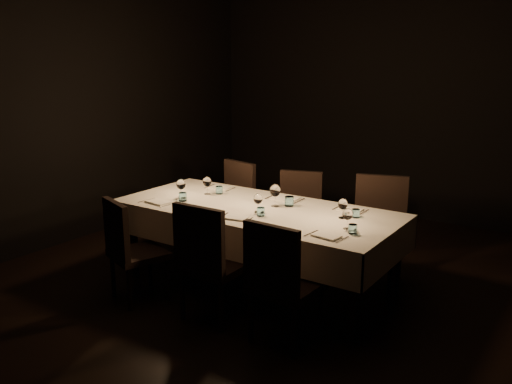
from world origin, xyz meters
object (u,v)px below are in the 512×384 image
Objects in this scene: chair_near_right at (280,278)px; chair_far_center at (299,212)px; chair_far_left at (232,202)px; chair_far_right at (379,226)px; dining_table at (256,215)px; chair_near_left at (129,245)px; chair_near_center at (209,257)px.

chair_near_right reaches higher than chair_far_center.
chair_far_left reaches higher than chair_far_center.
chair_far_left is 0.96× the size of chair_far_right.
chair_far_right is (1.66, 0.03, 0.02)m from chair_far_left.
dining_table is at bearing -105.02° from chair_far_center.
chair_near_right reaches higher than dining_table.
chair_near_left is 0.99× the size of chair_far_center.
chair_near_right is at bearing -46.26° from dining_table.
chair_far_left is at bearing 138.05° from dining_table.
dining_table is at bearing -43.54° from chair_near_right.
chair_near_right is (0.65, -0.00, -0.01)m from chair_near_center.
chair_far_center is at bearing 155.98° from chair_far_right.
dining_table is 0.87m from chair_far_center.
dining_table is at bearing -29.65° from chair_far_left.
chair_far_center is (-0.11, 1.59, -0.03)m from chair_near_center.
chair_near_left is at bearing 6.09° from chair_near_right.
chair_near_center is 1.70m from chair_far_right.
dining_table is at bearing -156.53° from chair_far_right.
chair_near_center is at bearing -153.71° from chair_near_left.
dining_table is 1.10m from chair_far_left.
chair_near_right is (0.71, -0.74, -0.17)m from dining_table.
chair_near_left reaches higher than dining_table.
dining_table is 2.67× the size of chair_near_right.
chair_far_left is (-0.86, 1.46, -0.01)m from chair_near_center.
chair_far_left reaches higher than chair_near_right.
chair_near_right is at bearing -113.68° from chair_far_right.
chair_near_left is 0.80m from chair_near_center.
chair_near_center is at bearing -85.70° from dining_table.
chair_far_right is (1.59, 1.59, 0.04)m from chair_near_left.
chair_near_right reaches higher than chair_near_left.
chair_near_left is 0.96× the size of chair_near_right.
dining_table is 1.12m from chair_near_left.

